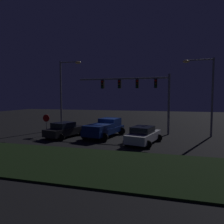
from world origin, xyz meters
TOP-DOWN VIEW (x-y plane):
  - ground_plane at (0.00, 0.00)m, footprint 80.00×80.00m
  - grass_median at (0.00, -8.62)m, footprint 25.31×6.25m
  - pickup_truck at (-0.78, -0.14)m, footprint 3.64×5.70m
  - car_sedan at (-4.68, -1.36)m, footprint 3.21×4.72m
  - car_sedan_far at (3.30, -2.21)m, footprint 3.16×4.71m
  - traffic_signal_gantry at (2.09, 2.74)m, footprint 10.32×0.56m
  - street_lamp_left at (-6.93, 3.04)m, footprint 2.81×0.44m
  - street_lamp_right at (9.02, 2.58)m, footprint 3.04×0.44m
  - stop_sign at (-6.87, -1.23)m, footprint 0.76×0.08m

SIDE VIEW (x-z plane):
  - ground_plane at x=0.00m, z-range 0.00..0.00m
  - grass_median at x=0.00m, z-range 0.00..0.10m
  - car_sedan at x=-4.68m, z-range -0.02..1.49m
  - car_sedan_far at x=3.30m, z-range -0.02..1.49m
  - pickup_truck at x=-0.78m, z-range 0.10..1.90m
  - stop_sign at x=-6.87m, z-range 0.45..2.68m
  - traffic_signal_gantry at x=2.09m, z-range 1.78..8.28m
  - street_lamp_right at x=9.02m, z-range 1.09..9.03m
  - street_lamp_left at x=-6.93m, z-range 1.09..9.51m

